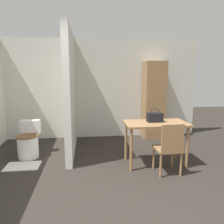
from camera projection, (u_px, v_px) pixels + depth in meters
name	position (u px, v px, depth m)	size (l,w,h in m)	color
ground_plane	(107.00, 220.00, 2.47)	(16.00, 16.00, 0.00)	#2D2823
wall_back	(94.00, 89.00, 5.60)	(5.39, 0.12, 2.50)	silver
partition_wall	(71.00, 93.00, 4.53)	(0.12, 1.95, 2.50)	silver
dining_table	(156.00, 128.00, 3.91)	(1.11, 0.61, 0.78)	#997047
wooden_chair	(169.00, 147.00, 3.53)	(0.41, 0.41, 0.87)	#997047
toilet	(28.00, 142.00, 4.33)	(0.42, 0.57, 0.70)	white
handbag	(155.00, 117.00, 3.92)	(0.28, 0.15, 0.25)	black
wooden_cabinet	(154.00, 100.00, 5.53)	(0.52, 0.47, 1.94)	#997047
bath_mat	(23.00, 166.00, 3.91)	(0.59, 0.40, 0.01)	silver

